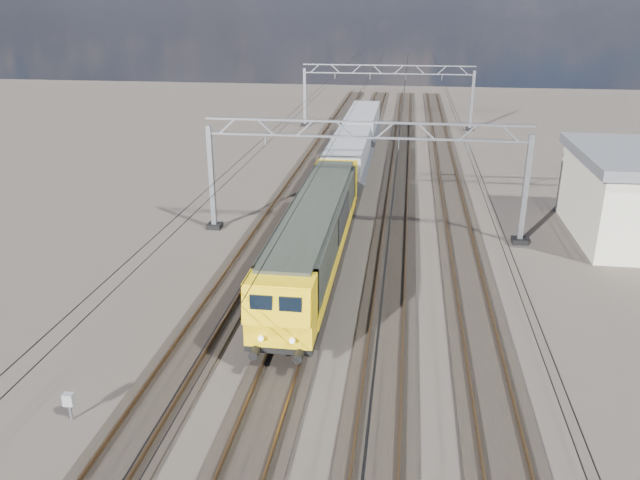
# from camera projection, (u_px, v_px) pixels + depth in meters

# --- Properties ---
(ground) EXTENTS (160.00, 160.00, 0.00)m
(ground) POSITION_uv_depth(u_px,v_px,m) (357.00, 260.00, 35.17)
(ground) COLOR black
(ground) RESTS_ON ground
(track_outer_west) EXTENTS (2.60, 140.00, 0.30)m
(track_outer_west) POSITION_uv_depth(u_px,v_px,m) (253.00, 253.00, 35.92)
(track_outer_west) COLOR black
(track_outer_west) RESTS_ON ground
(track_loco) EXTENTS (2.60, 140.00, 0.30)m
(track_loco) POSITION_uv_depth(u_px,v_px,m) (322.00, 257.00, 35.40)
(track_loco) COLOR black
(track_loco) RESTS_ON ground
(track_inner_east) EXTENTS (2.60, 140.00, 0.30)m
(track_inner_east) POSITION_uv_depth(u_px,v_px,m) (392.00, 260.00, 34.88)
(track_inner_east) COLOR black
(track_inner_east) RESTS_ON ground
(track_outer_east) EXTENTS (2.60, 140.00, 0.30)m
(track_outer_east) POSITION_uv_depth(u_px,v_px,m) (465.00, 264.00, 34.36)
(track_outer_east) COLOR black
(track_outer_east) RESTS_ON ground
(catenary_gantry_mid) EXTENTS (19.90, 0.90, 7.11)m
(catenary_gantry_mid) POSITION_uv_depth(u_px,v_px,m) (364.00, 174.00, 37.48)
(catenary_gantry_mid) COLOR gray
(catenary_gantry_mid) RESTS_ON ground
(catenary_gantry_far) EXTENTS (19.90, 0.90, 7.11)m
(catenary_gantry_far) POSITION_uv_depth(u_px,v_px,m) (387.00, 94.00, 70.80)
(catenary_gantry_far) COLOR gray
(catenary_gantry_far) RESTS_ON ground
(overhead_wires) EXTENTS (12.03, 140.00, 0.53)m
(overhead_wires) POSITION_uv_depth(u_px,v_px,m) (369.00, 131.00, 40.53)
(overhead_wires) COLOR black
(overhead_wires) RESTS_ON ground
(locomotive) EXTENTS (2.76, 21.10, 3.62)m
(locomotive) POSITION_uv_depth(u_px,v_px,m) (316.00, 232.00, 32.58)
(locomotive) COLOR black
(locomotive) RESTS_ON ground
(hopper_wagon_lead) EXTENTS (3.38, 13.00, 3.25)m
(hopper_wagon_lead) POSITION_uv_depth(u_px,v_px,m) (349.00, 157.00, 48.99)
(hopper_wagon_lead) COLOR black
(hopper_wagon_lead) RESTS_ON ground
(hopper_wagon_mid) EXTENTS (3.38, 13.00, 3.25)m
(hopper_wagon_mid) POSITION_uv_depth(u_px,v_px,m) (362.00, 124.00, 62.13)
(hopper_wagon_mid) COLOR black
(hopper_wagon_mid) RESTS_ON ground
(trackside_cabinet) EXTENTS (0.37, 0.28, 1.06)m
(trackside_cabinet) POSITION_uv_depth(u_px,v_px,m) (69.00, 401.00, 21.37)
(trackside_cabinet) COLOR gray
(trackside_cabinet) RESTS_ON ground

